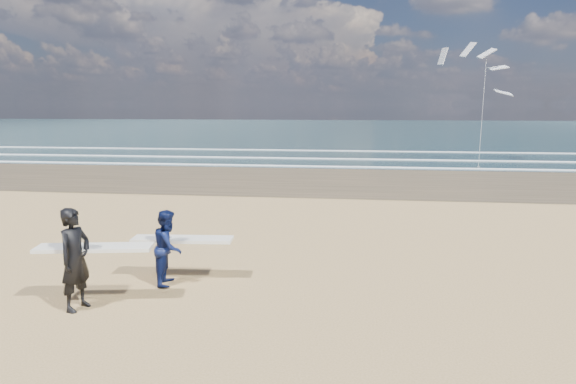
# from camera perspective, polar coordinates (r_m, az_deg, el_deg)

# --- Properties ---
(ocean) EXTENTS (220.00, 100.00, 0.02)m
(ocean) POSITION_cam_1_polar(r_m,az_deg,el_deg) (82.22, 17.90, 6.55)
(ocean) COLOR #1A343A
(ocean) RESTS_ON ground
(foam_breakers) EXTENTS (220.00, 11.70, 0.05)m
(foam_breakers) POSITION_cam_1_polar(r_m,az_deg,el_deg) (39.89, 29.08, 3.02)
(foam_breakers) COLOR white
(foam_breakers) RESTS_ON ground
(surfer_near) EXTENTS (2.26, 1.20, 1.95)m
(surfer_near) POSITION_cam_1_polar(r_m,az_deg,el_deg) (10.47, -22.36, -6.78)
(surfer_near) COLOR black
(surfer_near) RESTS_ON ground
(surfer_far) EXTENTS (2.24, 1.13, 1.63)m
(surfer_far) POSITION_cam_1_polar(r_m,az_deg,el_deg) (11.37, -13.02, -5.91)
(surfer_far) COLOR #0B1540
(surfer_far) RESTS_ON ground
(kite_1) EXTENTS (5.61, 4.72, 8.30)m
(kite_1) POSITION_cam_1_polar(r_m,az_deg,el_deg) (35.99, 20.93, 10.24)
(kite_1) COLOR slate
(kite_1) RESTS_ON ground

